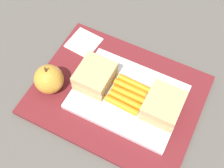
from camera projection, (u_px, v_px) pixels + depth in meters
The scene contains 8 objects.
ground_plane at pixel (117, 96), 0.66m from camera, with size 2.40×2.40×0.00m, color #56514C.
lunchbag_mat at pixel (117, 95), 0.66m from camera, with size 0.36×0.28×0.01m, color maroon.
food_tray at pixel (127, 97), 0.64m from camera, with size 0.23×0.17×0.01m, color white.
sandwich_half_left at pixel (163, 106), 0.60m from camera, with size 0.07×0.08×0.04m.
sandwich_half_right at pixel (95, 76), 0.63m from camera, with size 0.07×0.08×0.04m.
carrot_sticks_bundle at pixel (128, 94), 0.63m from camera, with size 0.08×0.07×0.02m.
apple at pixel (49, 79), 0.63m from camera, with size 0.06×0.06×0.08m.
paper_napkin at pixel (84, 43), 0.72m from camera, with size 0.07×0.07×0.00m, color white.
Camera 1 is at (-0.13, 0.29, 0.58)m, focal length 47.55 mm.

